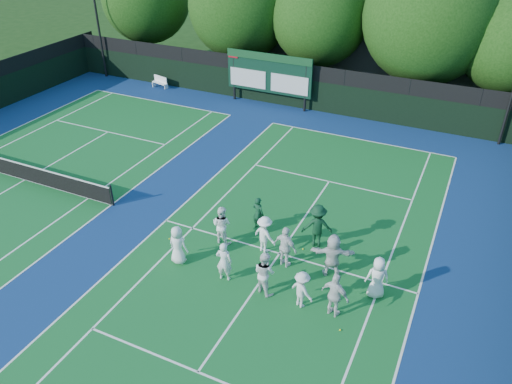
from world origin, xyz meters
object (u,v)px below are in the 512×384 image
at_px(scoreboard, 269,74).
at_px(tennis_net, 23,171).
at_px(bench, 160,82).
at_px(coach_left, 258,213).

distance_m(scoreboard, tennis_net, 16.26).
bearing_deg(bench, tennis_net, -83.45).
xyz_separation_m(tennis_net, bench, (-1.65, 14.36, -0.03)).
height_order(scoreboard, coach_left, scoreboard).
distance_m(bench, coach_left, 19.28).
bearing_deg(scoreboard, coach_left, -67.69).
bearing_deg(coach_left, scoreboard, -51.77).
relative_size(tennis_net, coach_left, 7.27).
bearing_deg(bench, scoreboard, 1.49).
bearing_deg(scoreboard, tennis_net, -115.60).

